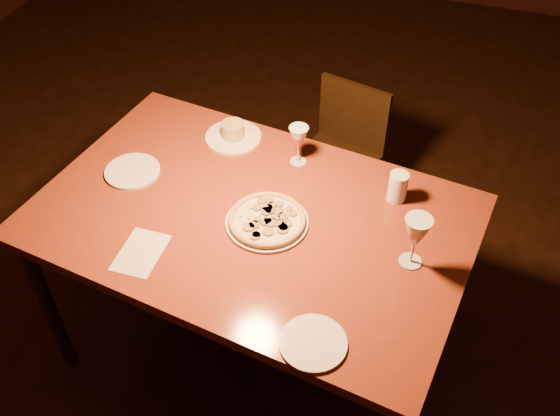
% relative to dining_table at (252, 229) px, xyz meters
% --- Properties ---
extents(floor, '(7.00, 7.00, 0.00)m').
position_rel_dining_table_xyz_m(floor, '(-0.03, 0.27, -0.76)').
color(floor, black).
rests_on(floor, ground).
extents(dining_table, '(1.68, 1.21, 0.83)m').
position_rel_dining_table_xyz_m(dining_table, '(0.00, 0.00, 0.00)').
color(dining_table, maroon).
rests_on(dining_table, floor).
extents(chair_far, '(0.45, 0.45, 0.77)m').
position_rel_dining_table_xyz_m(chair_far, '(0.12, 0.95, -0.33)').
color(chair_far, black).
rests_on(chair_far, floor).
extents(pizza_plate, '(0.30, 0.30, 0.03)m').
position_rel_dining_table_xyz_m(pizza_plate, '(0.07, -0.02, 0.09)').
color(pizza_plate, silver).
rests_on(pizza_plate, dining_table).
extents(ramekin_saucer, '(0.23, 0.23, 0.07)m').
position_rel_dining_table_xyz_m(ramekin_saucer, '(-0.23, 0.40, 0.10)').
color(ramekin_saucer, silver).
rests_on(ramekin_saucer, dining_table).
extents(wine_glass_far, '(0.08, 0.08, 0.17)m').
position_rel_dining_table_xyz_m(wine_glass_far, '(0.07, 0.34, 0.16)').
color(wine_glass_far, '#CD6255').
rests_on(wine_glass_far, dining_table).
extents(wine_glass_right, '(0.09, 0.09, 0.20)m').
position_rel_dining_table_xyz_m(wine_glass_right, '(0.59, -0.04, 0.17)').
color(wine_glass_right, '#CD6255').
rests_on(wine_glass_right, dining_table).
extents(water_tumbler, '(0.07, 0.07, 0.12)m').
position_rel_dining_table_xyz_m(water_tumbler, '(0.48, 0.25, 0.13)').
color(water_tumbler, silver).
rests_on(water_tumbler, dining_table).
extents(side_plate_left, '(0.21, 0.21, 0.01)m').
position_rel_dining_table_xyz_m(side_plate_left, '(-0.52, 0.08, 0.08)').
color(side_plate_left, silver).
rests_on(side_plate_left, dining_table).
extents(side_plate_near, '(0.21, 0.21, 0.01)m').
position_rel_dining_table_xyz_m(side_plate_near, '(0.37, -0.46, 0.08)').
color(side_plate_near, silver).
rests_on(side_plate_near, dining_table).
extents(menu_card, '(0.15, 0.21, 0.00)m').
position_rel_dining_table_xyz_m(menu_card, '(-0.29, -0.29, 0.07)').
color(menu_card, beige).
rests_on(menu_card, dining_table).
extents(pendant_light, '(0.12, 0.12, 0.12)m').
position_rel_dining_table_xyz_m(pendant_light, '(0.00, -0.00, 0.85)').
color(pendant_light, '#FF9247').
rests_on(pendant_light, ceiling).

